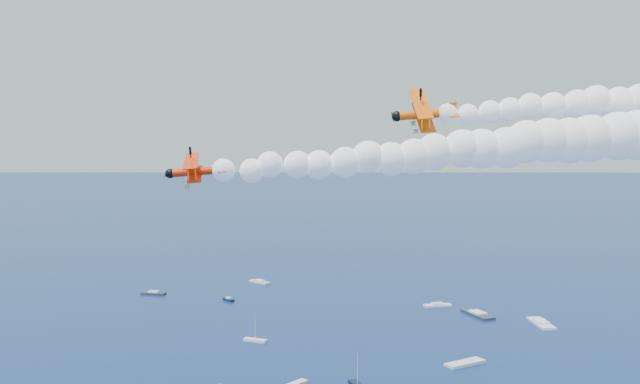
% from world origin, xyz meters
% --- Properties ---
extents(biplane_lead, '(10.90, 12.67, 9.55)m').
position_xyz_m(biplane_lead, '(4.81, 28.03, 61.46)').
color(biplane_lead, '#F65A05').
extents(biplane_trail, '(8.93, 9.97, 6.13)m').
position_xyz_m(biplane_trail, '(-16.27, 6.75, 55.09)').
color(biplane_trail, '#FB2C05').
extents(smoke_trail_trail, '(62.89, 48.68, 10.90)m').
position_xyz_m(smoke_trail_trail, '(11.44, 19.01, 57.40)').
color(smoke_trail_trail, white).
extents(spectator_boats, '(234.63, 189.84, 0.70)m').
position_xyz_m(spectator_boats, '(-8.06, 113.70, 0.35)').
color(spectator_boats, silver).
rests_on(spectator_boats, ground).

